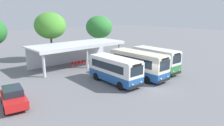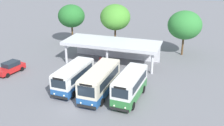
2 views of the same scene
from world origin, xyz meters
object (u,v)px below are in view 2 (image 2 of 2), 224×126
object	(u,v)px
parked_car_flank	(10,67)
waiting_chair_fifth_seat	(115,62)
city_bus_nearest_orange	(74,76)
waiting_chair_middle_seat	(108,61)
waiting_chair_end_by_column	(100,60)
city_bus_second_in_row	(100,81)
city_bus_middle_cream	(130,85)
waiting_chair_fourth_seat	(112,61)
waiting_chair_second_from_end	(104,61)

from	to	relation	value
parked_car_flank	waiting_chair_fifth_seat	distance (m)	14.97
city_bus_nearest_orange	waiting_chair_middle_seat	world-z (taller)	city_bus_nearest_orange
waiting_chair_end_by_column	waiting_chair_middle_seat	bearing A→B (deg)	-1.49
city_bus_second_in_row	waiting_chair_middle_seat	world-z (taller)	city_bus_second_in_row
city_bus_second_in_row	waiting_chair_end_by_column	xyz separation A→B (m)	(-3.54, 9.49, -1.26)
city_bus_middle_cream	waiting_chair_fourth_seat	size ratio (longest dim) A/B	7.98
waiting_chair_end_by_column	waiting_chair_fifth_seat	world-z (taller)	same
city_bus_second_in_row	waiting_chair_fourth_seat	world-z (taller)	city_bus_second_in_row
city_bus_nearest_orange	waiting_chair_end_by_column	distance (m)	9.12
city_bus_nearest_orange	parked_car_flank	bearing A→B (deg)	171.73
city_bus_middle_cream	parked_car_flank	distance (m)	17.85
city_bus_nearest_orange	waiting_chair_middle_seat	xyz separation A→B (m)	(1.26, 9.02, -1.13)
parked_car_flank	waiting_chair_second_from_end	world-z (taller)	parked_car_flank
city_bus_middle_cream	waiting_chair_fifth_seat	distance (m)	10.57
waiting_chair_end_by_column	waiting_chair_middle_seat	world-z (taller)	same
city_bus_nearest_orange	waiting_chair_middle_seat	bearing A→B (deg)	82.05
city_bus_second_in_row	waiting_chair_middle_seat	size ratio (longest dim) A/B	9.15
city_bus_second_in_row	waiting_chair_fifth_seat	bearing A→B (deg)	96.78
city_bus_second_in_row	city_bus_nearest_orange	bearing A→B (deg)	172.90
parked_car_flank	city_bus_second_in_row	bearing A→B (deg)	-7.97
city_bus_nearest_orange	parked_car_flank	xyz separation A→B (m)	(-10.54, 1.53, -0.83)
waiting_chair_fifth_seat	city_bus_middle_cream	bearing A→B (deg)	-63.41
parked_car_flank	waiting_chair_end_by_column	xyz separation A→B (m)	(10.59, 7.51, -0.30)
waiting_chair_fifth_seat	waiting_chair_fourth_seat	bearing A→B (deg)	175.35
waiting_chair_end_by_column	waiting_chair_second_from_end	distance (m)	0.62
city_bus_second_in_row	parked_car_flank	distance (m)	14.30
city_bus_nearest_orange	city_bus_second_in_row	xyz separation A→B (m)	(3.59, -0.45, 0.12)
city_bus_nearest_orange	parked_car_flank	size ratio (longest dim) A/B	1.62
city_bus_middle_cream	waiting_chair_fifth_seat	xyz separation A→B (m)	(-4.70, 9.39, -1.25)
city_bus_second_in_row	waiting_chair_middle_seat	distance (m)	9.82
waiting_chair_middle_seat	waiting_chair_fourth_seat	bearing A→B (deg)	-3.77
waiting_chair_end_by_column	waiting_chair_fourth_seat	bearing A→B (deg)	-2.25
waiting_chair_second_from_end	waiting_chair_middle_seat	xyz separation A→B (m)	(0.61, 0.08, 0.00)
waiting_chair_second_from_end	waiting_chair_fifth_seat	xyz separation A→B (m)	(1.82, -0.01, 0.00)
parked_car_flank	waiting_chair_fifth_seat	bearing A→B (deg)	29.60
parked_car_flank	waiting_chair_middle_seat	size ratio (longest dim) A/B	5.06
city_bus_middle_cream	waiting_chair_middle_seat	bearing A→B (deg)	121.96
city_bus_second_in_row	waiting_chair_end_by_column	bearing A→B (deg)	110.45
waiting_chair_end_by_column	waiting_chair_fifth_seat	distance (m)	2.43
city_bus_nearest_orange	waiting_chair_fifth_seat	world-z (taller)	city_bus_nearest_orange
city_bus_middle_cream	waiting_chair_second_from_end	xyz separation A→B (m)	(-6.52, 9.40, -1.25)
city_bus_middle_cream	waiting_chair_second_from_end	size ratio (longest dim) A/B	7.98
city_bus_middle_cream	waiting_chair_end_by_column	size ratio (longest dim) A/B	7.98
waiting_chair_second_from_end	waiting_chair_middle_seat	world-z (taller)	same
waiting_chair_end_by_column	waiting_chair_fifth_seat	bearing A→B (deg)	-2.85
waiting_chair_fourth_seat	waiting_chair_fifth_seat	world-z (taller)	same
city_bus_second_in_row	parked_car_flank	world-z (taller)	city_bus_second_in_row
waiting_chair_second_from_end	waiting_chair_fifth_seat	size ratio (longest dim) A/B	1.00
waiting_chair_fifth_seat	city_bus_nearest_orange	bearing A→B (deg)	-105.48
parked_car_flank	waiting_chair_end_by_column	distance (m)	12.99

